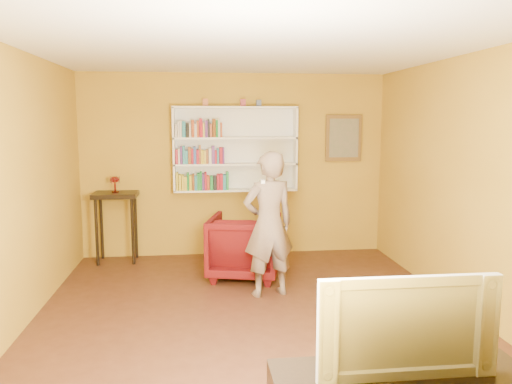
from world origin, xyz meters
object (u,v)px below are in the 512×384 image
bookshelf (235,149)px  armchair (245,246)px  person (269,224)px  console_table (116,205)px  ruby_lustre (115,181)px  television (401,321)px

bookshelf → armchair: bearing=-88.1°
armchair → person: bearing=120.9°
person → console_table: bearing=-54.0°
ruby_lustre → person: person is taller
armchair → ruby_lustre: bearing=-14.1°
person → television: 2.90m
bookshelf → ruby_lustre: 1.77m
person → bookshelf: bearing=-96.4°
bookshelf → television: 4.76m
ruby_lustre → armchair: (1.75, -0.93, -0.76)m
bookshelf → person: bookshelf is taller
person → television: person is taller
ruby_lustre → armchair: ruby_lustre is taller
bookshelf → person: 1.96m
bookshelf → television: (0.63, -4.66, -0.74)m
console_table → television: television is taller
person → armchair: bearing=-87.4°
armchair → television: size_ratio=0.85×
bookshelf → console_table: (-1.72, -0.16, -0.76)m
armchair → television: 3.65m
bookshelf → ruby_lustre: (-1.72, -0.16, -0.43)m
console_table → armchair: console_table is taller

